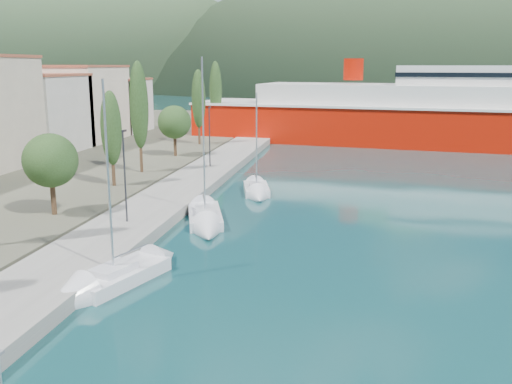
# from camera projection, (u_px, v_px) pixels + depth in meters

# --- Properties ---
(ground) EXTENTS (1400.00, 1400.00, 0.00)m
(ground) POSITION_uv_depth(u_px,v_px,m) (335.00, 112.00, 136.77)
(ground) COLOR #144446
(quay) EXTENTS (5.00, 88.00, 0.80)m
(quay) POSITION_uv_depth(u_px,v_px,m) (176.00, 193.00, 47.97)
(quay) COLOR gray
(quay) RESTS_ON ground
(town_buildings) EXTENTS (9.20, 69.20, 11.30)m
(town_buildings) POSITION_uv_depth(u_px,v_px,m) (2.00, 116.00, 61.34)
(town_buildings) COLOR beige
(town_buildings) RESTS_ON land_strip
(tree_row) EXTENTS (3.80, 64.25, 11.03)m
(tree_row) POSITION_uv_depth(u_px,v_px,m) (131.00, 121.00, 52.71)
(tree_row) COLOR #47301E
(tree_row) RESTS_ON land_strip
(lamp_posts) EXTENTS (0.15, 47.29, 6.06)m
(lamp_posts) POSITION_uv_depth(u_px,v_px,m) (117.00, 176.00, 36.00)
(lamp_posts) COLOR #2D2D33
(lamp_posts) RESTS_ON quay
(sailboat_near) EXTENTS (4.73, 8.15, 11.23)m
(sailboat_near) POSITION_uv_depth(u_px,v_px,m) (92.00, 289.00, 27.66)
(sailboat_near) COLOR silver
(sailboat_near) RESTS_ON ground
(sailboat_mid) EXTENTS (4.80, 8.89, 12.39)m
(sailboat_mid) POSITION_uv_depth(u_px,v_px,m) (206.00, 224.00, 38.96)
(sailboat_mid) COLOR silver
(sailboat_mid) RESTS_ON ground
(sailboat_far) EXTENTS (3.55, 6.77, 9.50)m
(sailboat_far) POSITION_uv_depth(u_px,v_px,m) (257.00, 194.00, 48.48)
(sailboat_far) COLOR silver
(sailboat_far) RESTS_ON ground
(ferry) EXTENTS (64.45, 22.54, 12.55)m
(ferry) POSITION_uv_depth(u_px,v_px,m) (415.00, 117.00, 80.28)
(ferry) COLOR #B81404
(ferry) RESTS_ON ground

